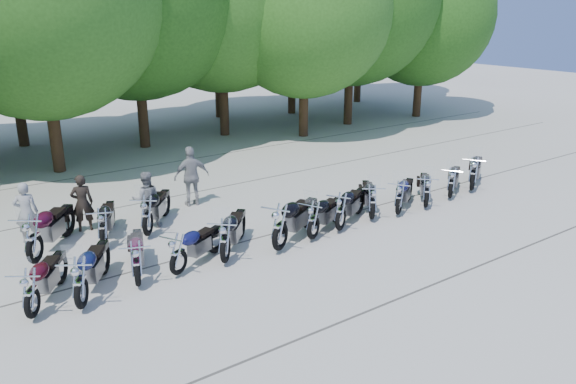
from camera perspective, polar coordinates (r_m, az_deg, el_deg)
ground at (r=14.42m, az=3.48°, el=-5.68°), size 90.00×90.00×0.00m
tree_6 at (r=26.37m, az=1.68°, el=18.16°), size 8.00×8.00×9.82m
tree_8 at (r=32.30m, az=13.58°, el=17.09°), size 7.53×7.53×9.25m
tree_11 at (r=27.03m, az=-26.80°, el=15.64°), size 7.56×7.56×9.28m
tree_12 at (r=28.54m, az=-15.39°, el=17.38°), size 7.88×7.88×9.67m
tree_13 at (r=31.51m, az=-7.37°, el=18.44°), size 8.31×8.31×10.20m
tree_14 at (r=32.47m, az=0.40°, el=18.20°), size 8.02×8.02×9.84m
motorcycle_0 at (r=12.09m, az=-24.69°, el=-9.20°), size 1.72×2.16×1.22m
motorcycle_1 at (r=12.05m, az=-20.38°, el=-8.51°), size 1.82×2.31×1.30m
motorcycle_2 at (r=12.62m, az=-15.14°, el=-6.91°), size 1.40×2.24×1.22m
motorcycle_3 at (r=12.94m, az=-11.12°, el=-6.09°), size 2.12×1.51×1.17m
motorcycle_4 at (r=13.33m, az=-6.42°, el=-4.81°), size 2.07×2.15×1.29m
motorcycle_5 at (r=13.86m, az=-0.83°, el=-3.45°), size 2.59×1.89×1.43m
motorcycle_6 at (r=14.59m, az=2.61°, el=-2.77°), size 2.23×1.56×1.23m
motorcycle_7 at (r=15.21m, az=5.39°, el=-1.87°), size 2.27×1.70×1.26m
motorcycle_8 at (r=16.13m, az=8.55°, el=-0.92°), size 1.80×2.10×1.21m
motorcycle_9 at (r=16.63m, az=11.26°, el=-0.49°), size 2.13×1.69×1.20m
motorcycle_10 at (r=17.41m, az=13.90°, el=0.12°), size 1.92×1.90×1.17m
motorcycle_11 at (r=18.48m, az=16.28°, el=0.97°), size 2.09×1.67×1.17m
motorcycle_12 at (r=19.43m, az=18.32°, el=1.86°), size 2.40×1.87×1.34m
motorcycle_13 at (r=14.47m, az=-24.48°, el=-4.22°), size 2.15×2.48×1.43m
motorcycle_14 at (r=14.84m, az=-18.31°, el=-3.36°), size 1.51×2.24×1.22m
motorcycle_15 at (r=15.23m, az=-14.13°, el=-2.24°), size 2.00×2.24×1.31m
rider_0 at (r=15.98m, az=-25.05°, el=-1.88°), size 0.69×0.57×1.62m
rider_1 at (r=15.95m, az=-14.18°, el=-0.75°), size 0.93×0.83×1.60m
rider_2 at (r=17.40m, az=-9.76°, el=1.59°), size 1.15×0.62×1.87m
rider_3 at (r=16.20m, az=-20.17°, el=-1.05°), size 0.66×0.51×1.60m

